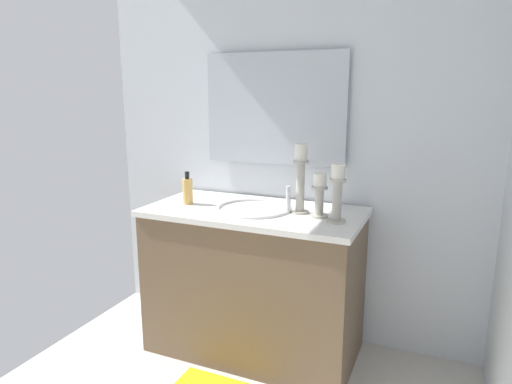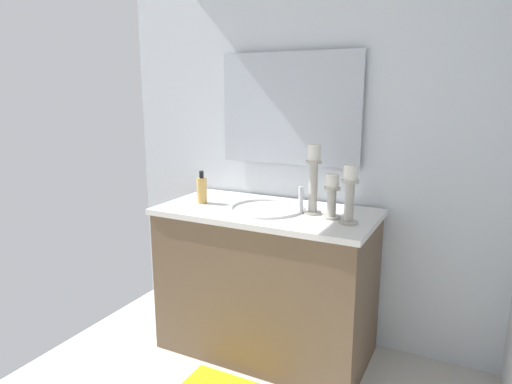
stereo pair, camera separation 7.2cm
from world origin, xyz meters
name	(u,v)px [view 1 (the left image)]	position (x,y,z in m)	size (l,w,h in m)	color
wall_left	(288,125)	(-1.51, 0.00, 1.23)	(0.04, 2.26, 2.45)	silver
vanity_cabinet	(254,280)	(-1.19, -0.07, 0.40)	(0.58, 1.15, 0.81)	brown
sink_basin	(254,216)	(-1.19, -0.07, 0.77)	(0.40, 0.40, 0.24)	white
mirror	(274,109)	(-1.47, -0.07, 1.32)	(0.02, 0.82, 0.62)	silver
candle_holder_tall	(337,192)	(-1.13, 0.39, 0.95)	(0.09, 0.09, 0.28)	#B7B2A5
candle_holder_short	(319,195)	(-1.18, 0.29, 0.92)	(0.09, 0.09, 0.22)	#B7B2A5
candle_holder_mid	(300,177)	(-1.22, 0.18, 1.00)	(0.09, 0.09, 0.35)	#B7B2A5
soap_bottle	(188,191)	(-1.15, -0.45, 0.88)	(0.06, 0.06, 0.18)	#E5B259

